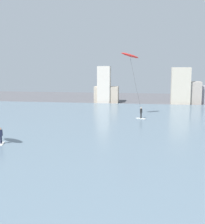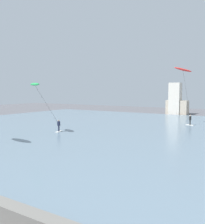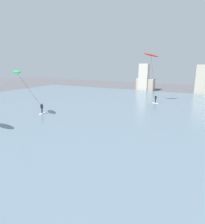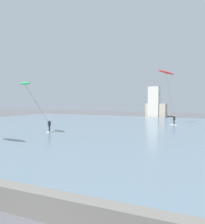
# 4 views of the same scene
# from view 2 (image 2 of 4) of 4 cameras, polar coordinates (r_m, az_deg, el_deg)

# --- Properties ---
(seawall_barrier) EXTENTS (60.00, 0.70, 1.03)m
(seawall_barrier) POSITION_cam_2_polar(r_m,az_deg,el_deg) (12.29, -20.10, -20.63)
(seawall_barrier) COLOR #66635E
(seawall_barrier) RESTS_ON ground
(water_bay) EXTENTS (84.00, 52.00, 0.10)m
(water_bay) POSITION_cam_2_polar(r_m,az_deg,el_deg) (34.99, 17.36, -4.76)
(water_bay) COLOR slate
(water_bay) RESTS_ON ground
(kitesurfer_red) EXTENTS (4.11, 3.71, 9.69)m
(kitesurfer_red) POSITION_cam_2_polar(r_m,az_deg,el_deg) (45.88, 17.50, 7.95)
(kitesurfer_red) COLOR silver
(kitesurfer_red) RESTS_ON water_bay
(kitesurfer_green) EXTENTS (4.01, 4.12, 6.70)m
(kitesurfer_green) POSITION_cam_2_polar(r_m,az_deg,el_deg) (35.16, -14.18, 4.97)
(kitesurfer_green) COLOR silver
(kitesurfer_green) RESTS_ON water_bay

